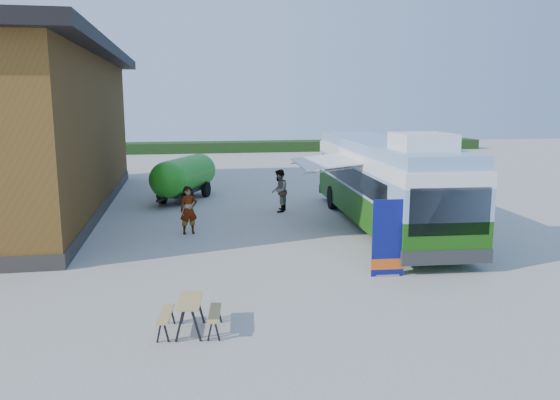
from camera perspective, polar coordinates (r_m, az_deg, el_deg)
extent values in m
plane|color=#BCB7AD|center=(17.61, -0.30, -6.20)|extent=(100.00, 100.00, 0.00)
cube|color=brown|center=(27.75, -26.22, 6.14)|extent=(8.00, 20.00, 7.00)
cube|color=black|center=(27.80, -26.85, 13.86)|extent=(9.60, 21.20, 0.50)
cube|color=#332D28|center=(28.11, -25.70, -0.46)|extent=(8.10, 20.10, 0.50)
cube|color=#264419|center=(55.89, 1.13, 5.67)|extent=(40.00, 3.00, 1.00)
cube|color=#2C6811|center=(22.42, 10.61, -0.24)|extent=(3.51, 13.09, 1.19)
cube|color=#86A8D1|center=(22.25, 10.70, 2.49)|extent=(3.51, 13.09, 0.97)
cube|color=black|center=(22.41, 7.02, 2.65)|extent=(0.72, 10.77, 0.76)
cube|color=black|center=(23.18, 13.47, 2.70)|extent=(0.72, 10.77, 0.76)
cube|color=white|center=(22.16, 10.76, 4.36)|extent=(3.51, 13.09, 0.49)
cube|color=#86A8D1|center=(22.12, 10.80, 5.54)|extent=(3.33, 12.86, 0.43)
cube|color=white|center=(18.22, 14.67, 5.94)|extent=(1.84, 2.05, 0.54)
cube|color=black|center=(16.32, 17.32, -1.18)|extent=(2.43, 0.21, 1.40)
cube|color=#2D2D2D|center=(16.67, 17.00, -5.69)|extent=(2.75, 0.37, 0.43)
cube|color=#2D2D2D|center=(28.57, 6.84, 1.24)|extent=(2.75, 0.37, 0.43)
cylinder|color=black|center=(18.12, 10.82, -4.14)|extent=(0.39, 1.10, 1.08)
cylinder|color=black|center=(18.99, 17.93, -3.80)|extent=(0.39, 1.10, 1.08)
cylinder|color=black|center=(25.78, 5.51, 0.28)|extent=(0.39, 1.10, 1.08)
cylinder|color=black|center=(26.40, 10.74, 0.38)|extent=(0.39, 1.10, 1.08)
cube|color=white|center=(21.60, 5.13, 4.65)|extent=(2.73, 4.13, 0.31)
cube|color=#A5A8AD|center=(21.87, 8.35, 5.12)|extent=(0.42, 4.28, 0.15)
cylinder|color=#A5A8AD|center=(19.97, 6.10, 3.88)|extent=(2.58, 0.21, 0.32)
cylinder|color=#A5A8AD|center=(23.26, 4.29, 4.81)|extent=(2.58, 0.21, 0.32)
cube|color=navy|center=(15.96, 11.27, -3.94)|extent=(0.96, 0.09, 2.26)
cube|color=#D55514|center=(16.16, 11.17, -6.58)|extent=(0.99, 0.10, 0.32)
cube|color=#A5A8AD|center=(16.26, 11.13, -7.69)|extent=(0.69, 0.22, 0.07)
cylinder|color=#A5A8AD|center=(15.98, 11.24, -3.92)|extent=(0.03, 0.03, 2.26)
cube|color=tan|center=(12.21, -9.41, -10.35)|extent=(0.61, 1.21, 0.04)
cube|color=tan|center=(12.38, -11.86, -11.58)|extent=(0.37, 1.18, 0.03)
cube|color=tan|center=(12.27, -6.85, -11.62)|extent=(0.37, 1.18, 0.03)
cube|color=black|center=(11.92, -10.44, -12.81)|extent=(0.05, 0.05, 0.71)
cube|color=black|center=(11.88, -8.74, -12.83)|extent=(0.05, 0.05, 0.71)
cube|color=black|center=(12.81, -9.93, -11.12)|extent=(0.05, 0.05, 0.71)
cube|color=black|center=(12.77, -8.35, -11.13)|extent=(0.05, 0.05, 0.71)
imported|color=#999999|center=(21.00, -9.53, -1.06)|extent=(0.75, 0.57, 1.84)
imported|color=#999999|center=(24.84, -0.08, 0.97)|extent=(1.02, 1.14, 1.95)
cylinder|color=#22901A|center=(28.19, -9.95, 2.64)|extent=(3.21, 4.29, 1.76)
sphere|color=#22901A|center=(26.42, -11.66, 2.08)|extent=(1.76, 1.76, 1.76)
sphere|color=#22901A|center=(29.97, -8.44, 3.13)|extent=(1.76, 1.76, 1.76)
cube|color=black|center=(28.30, -9.90, 1.07)|extent=(2.75, 4.23, 0.20)
cube|color=black|center=(26.03, -12.14, 0.08)|extent=(0.59, 1.12, 0.10)
cylinder|color=black|center=(27.56, -12.17, 0.43)|extent=(0.54, 0.81, 0.78)
cylinder|color=black|center=(26.99, -9.56, 0.32)|extent=(0.54, 0.81, 0.78)
cylinder|color=black|center=(29.66, -10.19, 1.19)|extent=(0.54, 0.81, 0.78)
cylinder|color=black|center=(29.13, -7.73, 1.10)|extent=(0.54, 0.81, 0.78)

